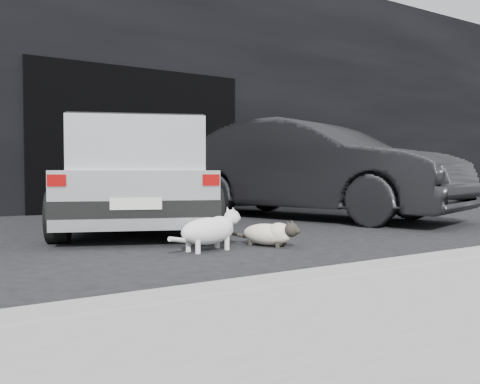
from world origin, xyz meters
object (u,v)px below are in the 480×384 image
cat_siamese (271,234)px  cat_white (211,230)px  second_car (312,169)px  silver_hatchback (139,171)px

cat_siamese → cat_white: 0.61m
second_car → cat_siamese: size_ratio=6.39×
second_car → cat_white: size_ratio=5.55×
silver_hatchback → cat_white: 2.09m
second_car → cat_siamese: 3.21m
silver_hatchback → cat_siamese: bearing=-54.4°
second_car → cat_white: second_car is taller
second_car → cat_white: (-2.93, -2.04, -0.56)m
silver_hatchback → second_car: 2.83m
silver_hatchback → cat_siamese: size_ratio=5.45×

